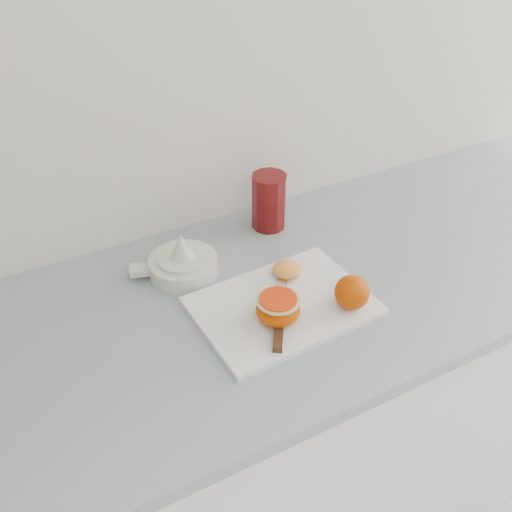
% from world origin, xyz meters
% --- Properties ---
extents(counter, '(2.53, 0.64, 0.89)m').
position_xyz_m(counter, '(-0.13, 1.70, 0.45)').
color(counter, white).
rests_on(counter, ground).
extents(cutting_board, '(0.35, 0.25, 0.01)m').
position_xyz_m(cutting_board, '(-0.12, 1.64, 0.90)').
color(cutting_board, white).
rests_on(cutting_board, counter).
extents(whole_orange, '(0.07, 0.07, 0.07)m').
position_xyz_m(whole_orange, '(-0.01, 1.57, 0.94)').
color(whole_orange, red).
rests_on(whole_orange, cutting_board).
extents(half_orange, '(0.08, 0.08, 0.05)m').
position_xyz_m(half_orange, '(-0.15, 1.61, 0.93)').
color(half_orange, red).
rests_on(half_orange, cutting_board).
extents(squeezed_shell, '(0.06, 0.06, 0.03)m').
position_xyz_m(squeezed_shell, '(-0.07, 1.72, 0.92)').
color(squeezed_shell, '#F89A3D').
rests_on(squeezed_shell, cutting_board).
extents(paring_knife, '(0.13, 0.19, 0.01)m').
position_xyz_m(paring_knife, '(-0.16, 1.59, 0.91)').
color(paring_knife, '#432516').
rests_on(paring_knife, cutting_board).
extents(citrus_juicer, '(0.18, 0.14, 0.10)m').
position_xyz_m(citrus_juicer, '(-0.25, 1.84, 0.92)').
color(citrus_juicer, white).
rests_on(citrus_juicer, counter).
extents(red_tumbler, '(0.08, 0.08, 0.13)m').
position_xyz_m(red_tumbler, '(-0.00, 1.91, 0.95)').
color(red_tumbler, '#640D0E').
rests_on(red_tumbler, counter).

